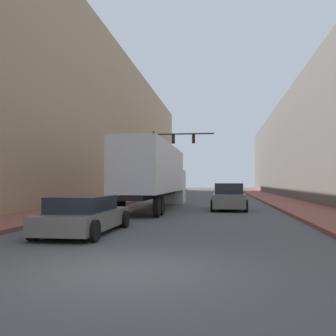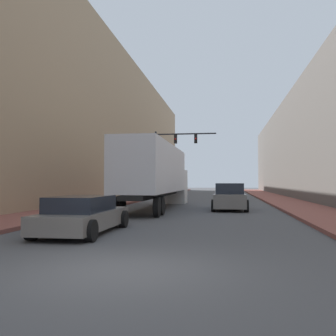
{
  "view_description": "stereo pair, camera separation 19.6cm",
  "coord_description": "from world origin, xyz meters",
  "px_view_note": "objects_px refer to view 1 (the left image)",
  "views": [
    {
      "loc": [
        1.84,
        -7.1,
        1.72
      ],
      "look_at": [
        -0.7,
        10.49,
        2.37
      ],
      "focal_mm": 40.0,
      "sensor_mm": 36.0,
      "label": 1
    },
    {
      "loc": [
        2.03,
        -7.07,
        1.72
      ],
      "look_at": [
        -0.7,
        10.49,
        2.37
      ],
      "focal_mm": 40.0,
      "sensor_mm": 36.0,
      "label": 2
    }
  ],
  "objects_px": {
    "semi_truck": "(156,173)",
    "sedan_car": "(85,215)",
    "traffic_signal_gantry": "(167,152)",
    "suv_car": "(228,197)"
  },
  "relations": [
    {
      "from": "semi_truck",
      "to": "sedan_car",
      "type": "height_order",
      "value": "semi_truck"
    },
    {
      "from": "sedan_car",
      "to": "traffic_signal_gantry",
      "type": "xyz_separation_m",
      "value": [
        -0.96,
        25.51,
        4.1
      ]
    },
    {
      "from": "traffic_signal_gantry",
      "to": "semi_truck",
      "type": "bearing_deg",
      "value": -84.52
    },
    {
      "from": "semi_truck",
      "to": "sedan_car",
      "type": "relative_size",
      "value": 3.01
    },
    {
      "from": "semi_truck",
      "to": "suv_car",
      "type": "relative_size",
      "value": 3.09
    },
    {
      "from": "suv_car",
      "to": "traffic_signal_gantry",
      "type": "bearing_deg",
      "value": 112.34
    },
    {
      "from": "semi_truck",
      "to": "sedan_car",
      "type": "bearing_deg",
      "value": -91.89
    },
    {
      "from": "semi_truck",
      "to": "suv_car",
      "type": "xyz_separation_m",
      "value": [
        4.56,
        -0.41,
        -1.49
      ]
    },
    {
      "from": "suv_car",
      "to": "traffic_signal_gantry",
      "type": "xyz_separation_m",
      "value": [
        -5.89,
        14.34,
        3.94
      ]
    },
    {
      "from": "sedan_car",
      "to": "suv_car",
      "type": "bearing_deg",
      "value": 66.15
    }
  ]
}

